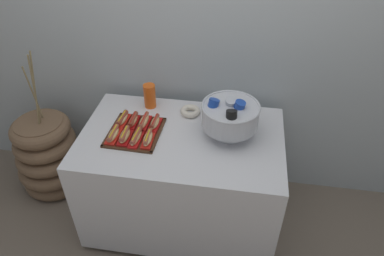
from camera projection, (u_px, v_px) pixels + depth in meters
The scene contains 16 objects.
ground_plane at pixel (183, 215), 2.76m from camera, with size 10.00×10.00×0.00m, color #7A6B5B.
back_wall at pixel (194, 28), 2.38m from camera, with size 6.00×0.10×2.60m, color #B2BCC1.
buffet_table at pixel (182, 177), 2.50m from camera, with size 1.31×0.82×0.80m.
floor_vase at pixel (49, 155), 2.84m from camera, with size 0.54×0.54×1.22m.
serving_tray at pixel (135, 132), 2.29m from camera, with size 0.34×0.37×0.01m.
hot_dog_0 at pixel (113, 135), 2.22m from camera, with size 0.07×0.17×0.06m.
hot_dog_1 at pixel (125, 136), 2.21m from camera, with size 0.07×0.16×0.06m.
hot_dog_2 at pixel (136, 137), 2.20m from camera, with size 0.07×0.18×0.06m.
hot_dog_3 at pixel (148, 139), 2.19m from camera, with size 0.06×0.16×0.06m.
hot_dog_4 at pixel (122, 120), 2.35m from camera, with size 0.08×0.17×0.06m.
hot_dog_5 at pixel (133, 121), 2.34m from camera, with size 0.06×0.15×0.06m.
hot_dog_6 at pixel (144, 122), 2.33m from camera, with size 0.07×0.18×0.06m.
hot_dog_7 at pixel (155, 123), 2.32m from camera, with size 0.07×0.16×0.06m.
punch_bowl at pixel (230, 115), 2.19m from camera, with size 0.37×0.37×0.27m.
cup_stack at pixel (150, 96), 2.48m from camera, with size 0.08×0.08×0.17m.
donut at pixel (190, 111), 2.45m from camera, with size 0.14×0.14×0.04m.
Camera 1 is at (0.34, -1.72, 2.23)m, focal length 33.06 mm.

